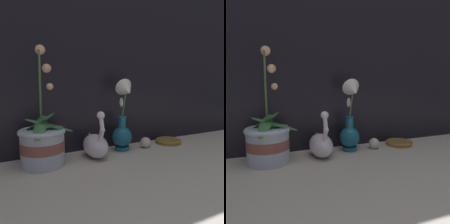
# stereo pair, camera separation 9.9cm
# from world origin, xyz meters

# --- Properties ---
(ground_plane) EXTENTS (2.80, 2.80, 0.00)m
(ground_plane) POSITION_xyz_m (0.00, 0.00, 0.00)
(ground_plane) COLOR #BCB2A3
(window_backdrop) EXTENTS (2.80, 0.03, 1.20)m
(window_backdrop) POSITION_xyz_m (0.00, 0.25, 0.60)
(window_backdrop) COLOR black
(window_backdrop) RESTS_ON ground_plane
(orchid_potted_plant) EXTENTS (0.23, 0.21, 0.48)m
(orchid_potted_plant) POSITION_xyz_m (-0.32, 0.13, 0.09)
(orchid_potted_plant) COLOR #B2BCCC
(orchid_potted_plant) RESTS_ON ground_plane
(swan_figurine) EXTENTS (0.10, 0.19, 0.22)m
(swan_figurine) POSITION_xyz_m (-0.10, 0.12, 0.06)
(swan_figurine) COLOR white
(swan_figurine) RESTS_ON ground_plane
(blue_vase) EXTENTS (0.10, 0.14, 0.35)m
(blue_vase) POSITION_xyz_m (0.06, 0.15, 0.14)
(blue_vase) COLOR #195B75
(blue_vase) RESTS_ON ground_plane
(glass_sphere) EXTENTS (0.05, 0.05, 0.05)m
(glass_sphere) POSITION_xyz_m (0.19, 0.14, 0.03)
(glass_sphere) COLOR beige
(glass_sphere) RESTS_ON ground_plane
(amber_dish) EXTENTS (0.14, 0.14, 0.02)m
(amber_dish) POSITION_xyz_m (0.35, 0.15, 0.01)
(amber_dish) COLOR olive
(amber_dish) RESTS_ON ground_plane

